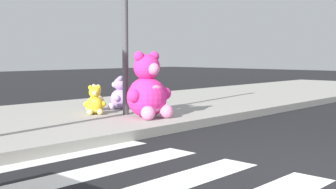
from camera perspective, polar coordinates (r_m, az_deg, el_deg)
name	(u,v)px	position (r m, az deg, el deg)	size (l,w,h in m)	color
sidewalk	(55,120)	(8.24, -14.40, -3.20)	(28.00, 4.40, 0.15)	#9E9B93
sign_pole	(125,21)	(8.14, -5.55, 9.35)	(0.56, 0.11, 3.20)	#4C4C51
plush_pink_large	(148,91)	(7.72, -2.59, 0.43)	(0.89, 0.80, 1.16)	#F22D93
plush_tan	(96,100)	(8.85, -9.32, -0.69)	(0.35, 0.40, 0.52)	tan
plush_yellow	(95,103)	(8.29, -9.42, -1.04)	(0.38, 0.39, 0.54)	yellow
plush_lavender	(119,96)	(9.02, -6.27, -0.17)	(0.48, 0.48, 0.67)	#B28CD8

